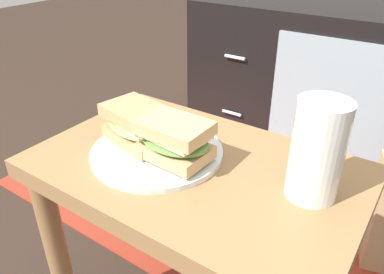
{
  "coord_description": "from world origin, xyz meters",
  "views": [
    {
      "loc": [
        0.3,
        -0.45,
        0.82
      ],
      "look_at": [
        -0.01,
        0.0,
        0.51
      ],
      "focal_mm": 35.32,
      "sensor_mm": 36.0,
      "label": 1
    }
  ],
  "objects": [
    {
      "name": "sandwich_back",
      "position": [
        -0.03,
        -0.02,
        0.51
      ],
      "size": [
        0.13,
        0.1,
        0.07
      ],
      "color": "tan",
      "rests_on": "plate"
    },
    {
      "name": "sandwich_front",
      "position": [
        -0.12,
        -0.01,
        0.5
      ],
      "size": [
        0.16,
        0.12,
        0.07
      ],
      "color": "tan",
      "rests_on": "plate"
    },
    {
      "name": "plate",
      "position": [
        -0.07,
        -0.01,
        0.47
      ],
      "size": [
        0.24,
        0.24,
        0.01
      ],
      "primitive_type": "cylinder",
      "color": "silver",
      "rests_on": "side_table"
    },
    {
      "name": "tv_cabinet",
      "position": [
        -0.05,
        0.95,
        0.29
      ],
      "size": [
        0.96,
        0.46,
        0.58
      ],
      "color": "black",
      "rests_on": "ground"
    },
    {
      "name": "area_rug",
      "position": [
        -0.3,
        0.4,
        0.0
      ],
      "size": [
        1.24,
        0.66,
        0.01
      ],
      "color": "maroon",
      "rests_on": "ground"
    },
    {
      "name": "side_table",
      "position": [
        0.0,
        0.0,
        0.37
      ],
      "size": [
        0.56,
        0.36,
        0.46
      ],
      "color": "olive",
      "rests_on": "ground"
    },
    {
      "name": "beer_glass",
      "position": [
        0.19,
        0.03,
        0.54
      ],
      "size": [
        0.08,
        0.08,
        0.15
      ],
      "color": "silver",
      "rests_on": "side_table"
    }
  ]
}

